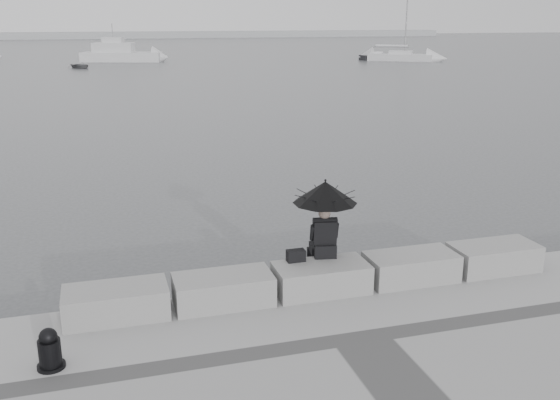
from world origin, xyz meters
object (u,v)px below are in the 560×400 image
object	(u,v)px
seated_person	(325,202)
sailboat_right	(400,56)
dinghy	(81,66)
small_motorboat	(380,57)
mooring_bollard	(50,352)
motor_cruiser	(122,54)

from	to	relation	value
seated_person	sailboat_right	distance (m)	68.03
dinghy	seated_person	bearing A→B (deg)	-119.52
sailboat_right	small_motorboat	distance (m)	2.90
mooring_bollard	motor_cruiser	world-z (taller)	motor_cruiser
sailboat_right	motor_cruiser	world-z (taller)	sailboat_right
small_motorboat	dinghy	bearing A→B (deg)	-179.77
small_motorboat	mooring_bollard	bearing A→B (deg)	-123.98
small_motorboat	dinghy	distance (m)	35.52
sailboat_right	motor_cruiser	distance (m)	33.22
sailboat_right	small_motorboat	world-z (taller)	sailboat_right
seated_person	motor_cruiser	bearing A→B (deg)	101.63
mooring_bollard	small_motorboat	xyz separation A→B (m)	(34.95, 64.14, -0.43)
mooring_bollard	dinghy	bearing A→B (deg)	90.38
small_motorboat	dinghy	xyz separation A→B (m)	(-35.35, -3.48, -0.08)
motor_cruiser	small_motorboat	world-z (taller)	motor_cruiser
sailboat_right	dinghy	distance (m)	36.87
mooring_bollard	dinghy	distance (m)	60.67
mooring_bollard	small_motorboat	bearing A→B (deg)	61.41
motor_cruiser	dinghy	world-z (taller)	motor_cruiser
sailboat_right	dinghy	xyz separation A→B (m)	(-36.86, -1.01, -0.28)
sailboat_right	dinghy	world-z (taller)	sailboat_right
motor_cruiser	dinghy	bearing A→B (deg)	-100.42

